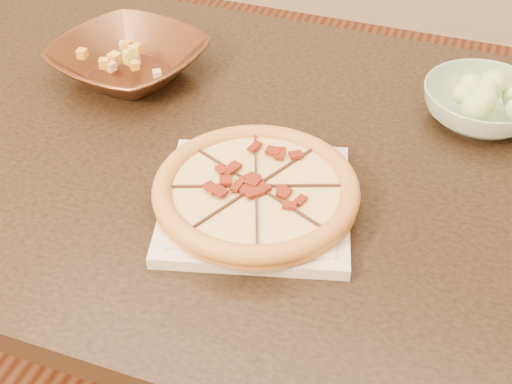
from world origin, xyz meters
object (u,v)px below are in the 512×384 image
dining_table (239,196)px  salad_bowl (482,105)px  bronze_bowl (129,60)px  pizza (256,190)px  plate (256,202)px

dining_table → salad_bowl: 0.43m
bronze_bowl → salad_bowl: size_ratio=1.32×
dining_table → bronze_bowl: size_ratio=5.35×
pizza → bronze_bowl: (-0.34, 0.26, -0.00)m
plate → pizza: pizza is taller
dining_table → plate: 0.19m
bronze_bowl → salad_bowl: bearing=6.7°
dining_table → plate: size_ratio=4.28×
plate → bronze_bowl: bearing=142.2°
dining_table → bronze_bowl: 0.32m
bronze_bowl → pizza: bearing=-37.8°
salad_bowl → dining_table: bearing=-149.6°
dining_table → salad_bowl: bearing=30.4°
salad_bowl → pizza: bearing=-129.3°
pizza → plate: bearing=-37.8°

